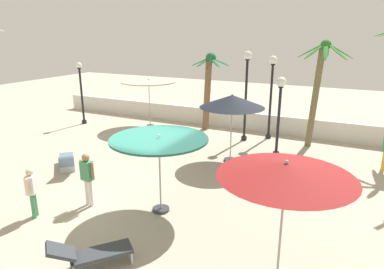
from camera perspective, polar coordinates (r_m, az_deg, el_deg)
name	(u,v)px	position (r m, az deg, el deg)	size (l,w,h in m)	color
ground_plane	(144,205)	(11.15, -8.08, -11.56)	(56.00, 56.00, 0.00)	#B2A893
boundary_wall	(243,120)	(19.39, 8.46, 2.33)	(25.20, 0.30, 0.99)	silver
patio_umbrella_0	(159,143)	(9.89, -5.54, -1.35)	(2.86, 2.86, 2.45)	#333338
patio_umbrella_1	(149,83)	(19.52, -7.24, 8.56)	(3.10, 3.10, 2.75)	#333338
patio_umbrella_2	(232,102)	(13.94, 6.73, 5.48)	(2.66, 2.66, 2.87)	#333338
patio_umbrella_3	(286,171)	(6.77, 15.43, -5.87)	(2.67, 2.67, 2.94)	#333338
palm_tree_0	(319,80)	(16.67, 20.43, 8.47)	(2.42, 2.42, 4.96)	brown
palm_tree_1	(209,82)	(18.71, 2.78, 8.73)	(2.00, 2.08, 4.24)	brown
lamp_post_0	(280,104)	(14.94, 14.45, 5.00)	(0.42, 0.42, 3.48)	black
lamp_post_1	(246,83)	(16.88, 9.08, 8.44)	(0.41, 0.41, 4.42)	black
lamp_post_2	(81,89)	(21.06, -18.05, 7.28)	(0.33, 0.33, 3.61)	black
lamp_post_3	(272,85)	(17.47, 13.16, 8.04)	(0.41, 0.41, 4.17)	black
lounge_chair_0	(67,160)	(14.45, -20.23, -4.04)	(1.75, 1.69, 0.83)	#B7B7BC
lounge_chair_1	(91,253)	(8.58, -16.56, -18.49)	(1.62, 1.78, 0.83)	#B7B7BC
guest_0	(32,188)	(11.01, -25.22, -8.15)	(0.39, 0.49, 1.53)	#3F8C59
guest_1	(87,174)	(11.06, -17.12, -6.41)	(0.56, 0.26, 1.72)	silver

